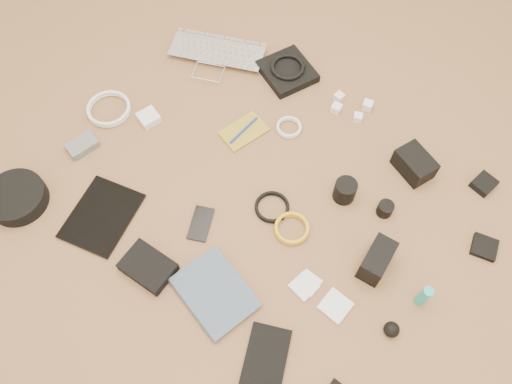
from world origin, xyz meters
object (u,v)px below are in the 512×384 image
Objects in this scene: laptop at (214,61)px; phone at (201,224)px; headphone_case at (17,198)px; paperback at (190,311)px; tablet at (102,216)px; dslr_camera at (414,164)px.

laptop reaches higher than phone.
phone is 0.60m from headphone_case.
headphone_case is 0.82× the size of paperback.
phone is 0.51× the size of paperback.
headphone_case is at bearing -121.45° from laptop.
paperback reaches higher than tablet.
tablet is at bearing -102.84° from laptop.
phone is (0.38, -0.56, -0.01)m from laptop.
dslr_camera is at bearing -20.32° from laptop.
laptop is 1.89× the size of headphone_case.
paperback is at bearing -77.44° from laptop.
phone is 0.28m from paperback.
laptop is 2.82× the size of dslr_camera.
paperback is at bearing 3.20° from headphone_case.
paperback is (0.43, -0.08, 0.01)m from tablet.
tablet is 0.28m from headphone_case.
laptop is 0.73m from tablet.
paperback is at bearing -87.48° from dslr_camera.
tablet is at bearing -172.61° from phone.
headphone_case is at bearing -175.64° from phone.
phone is (0.28, 0.16, -0.00)m from tablet.
headphone_case is at bearing -116.30° from dslr_camera.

